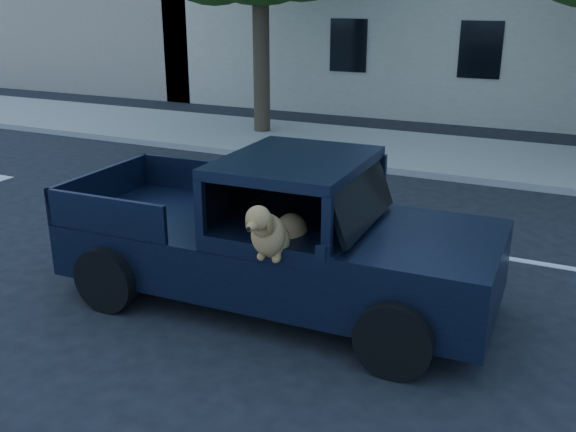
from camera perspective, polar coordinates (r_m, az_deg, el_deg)
name	(u,v)px	position (r m, az deg, el deg)	size (l,w,h in m)	color
ground	(185,310)	(8.04, -9.10, -8.25)	(120.00, 120.00, 0.00)	black
far_sidewalk	(399,150)	(15.99, 9.86, 5.77)	(60.00, 4.00, 0.15)	gray
lane_stripes	(418,244)	(10.15, 11.47, -2.45)	(21.60, 0.14, 0.01)	silver
pickup_truck	(269,254)	(7.92, -1.66, -3.36)	(5.34, 2.75, 1.89)	black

